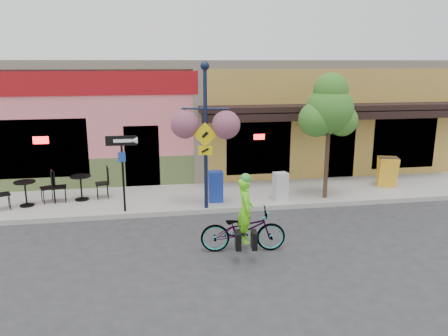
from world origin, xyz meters
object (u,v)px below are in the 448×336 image
building (210,112)px  lamp_post (206,137)px  bicycle (243,230)px  one_way_sign (123,174)px  cyclist_rider (245,220)px  newspaper_box_blue (216,186)px  street_tree (328,136)px  newspaper_box_grey (280,186)px

building → lamp_post: size_ratio=4.21×
bicycle → one_way_sign: size_ratio=0.90×
cyclist_rider → newspaper_box_blue: 3.47m
building → street_tree: bearing=-66.4°
newspaper_box_grey → lamp_post: bearing=-176.5°
cyclist_rider → one_way_sign: 4.24m
one_way_sign → street_tree: street_tree is taller
lamp_post → building: bearing=94.1°
lamp_post → street_tree: 3.96m
bicycle → newspaper_box_grey: bicycle is taller
bicycle → lamp_post: 3.43m
building → lamp_post: building is taller
street_tree → building: bearing=113.6°
cyclist_rider → street_tree: street_tree is taller
bicycle → street_tree: bearing=-40.3°
cyclist_rider → street_tree: size_ratio=0.39×
lamp_post → street_tree: lamp_post is taller
bicycle → building: bearing=2.6°
street_tree → bicycle: bearing=-136.4°
cyclist_rider → newspaper_box_blue: bearing=9.2°
cyclist_rider → street_tree: (3.37, 3.26, 1.38)m
one_way_sign → newspaper_box_grey: bearing=5.4°
lamp_post → street_tree: size_ratio=1.07×
building → cyclist_rider: 9.86m
lamp_post → newspaper_box_blue: (0.38, 0.57, -1.67)m
cyclist_rider → newspaper_box_grey: 3.74m
building → one_way_sign: bearing=-117.5°
one_way_sign → newspaper_box_blue: (2.79, 0.48, -0.65)m
newspaper_box_grey → street_tree: 2.18m
building → cyclist_rider: building is taller
bicycle → newspaper_box_blue: size_ratio=2.10×
bicycle → street_tree: size_ratio=0.50×
newspaper_box_blue → newspaper_box_grey: newspaper_box_blue is taller
newspaper_box_blue → newspaper_box_grey: size_ratio=1.08×
building → bicycle: size_ratio=8.96×
building → one_way_sign: (-3.51, -6.76, -0.97)m
bicycle → newspaper_box_blue: bearing=8.3°
newspaper_box_blue → one_way_sign: bearing=-168.4°
newspaper_box_grey → newspaper_box_blue: bearing=169.1°
one_way_sign → newspaper_box_grey: (4.83, 0.27, -0.68)m
cyclist_rider → newspaper_box_grey: cyclist_rider is taller
cyclist_rider → lamp_post: 3.31m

